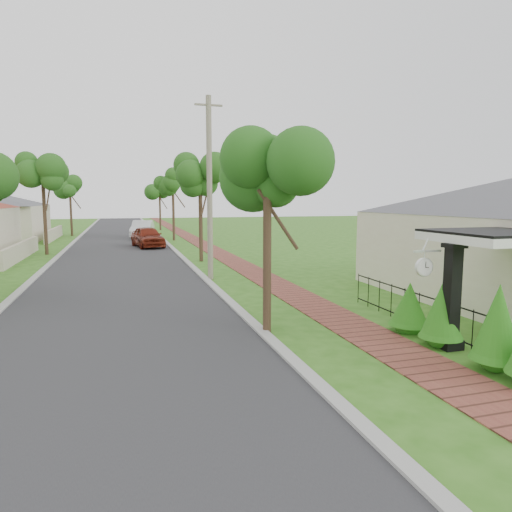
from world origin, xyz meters
name	(u,v)px	position (x,y,z in m)	size (l,w,h in m)	color
ground	(254,353)	(0.00, 0.00, 0.00)	(160.00, 160.00, 0.00)	#2E6317
road	(120,256)	(-3.00, 20.00, 0.00)	(7.00, 120.00, 0.02)	#28282B
kerb_right	(178,254)	(0.65, 20.00, 0.00)	(0.30, 120.00, 0.10)	#9E9E99
kerb_left	(57,258)	(-6.65, 20.00, 0.00)	(0.30, 120.00, 0.10)	#9E9E99
sidewalk	(217,253)	(3.25, 20.00, 0.00)	(1.50, 120.00, 0.03)	brown
porch_post	(451,302)	(4.55, -1.00, 1.12)	(0.48, 0.48, 2.52)	black
picket_fence	(435,315)	(4.90, 0.00, 0.53)	(0.03, 8.02, 1.00)	black
street_trees	(119,186)	(-2.87, 26.84, 4.54)	(10.70, 37.65, 5.89)	#382619
hedge_row	(468,322)	(4.45, -1.66, 0.82)	(0.94, 4.79, 2.12)	#1B6915
parked_car_red	(148,237)	(-1.00, 24.80, 0.77)	(1.81, 4.50, 1.53)	maroon
parked_car_white	(142,229)	(-1.00, 33.20, 0.80)	(1.69, 4.83, 1.59)	silver
near_tree	(267,186)	(0.80, 1.50, 3.87)	(1.90, 1.90, 4.87)	#382619
utility_pole	(210,188)	(0.90, 10.00, 4.02)	(1.20, 0.24, 7.91)	gray
station_clock	(424,266)	(4.06, -0.60, 1.95)	(0.74, 0.13, 0.63)	white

